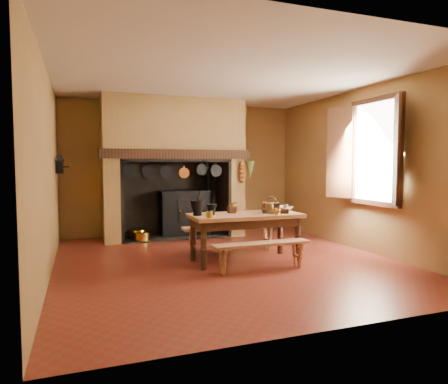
% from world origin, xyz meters
% --- Properties ---
extents(floor, '(5.50, 5.50, 0.00)m').
position_xyz_m(floor, '(0.00, 0.00, 0.00)').
color(floor, maroon).
rests_on(floor, ground).
extents(ceiling, '(5.50, 5.50, 0.00)m').
position_xyz_m(ceiling, '(0.00, 0.00, 2.80)').
color(ceiling, silver).
rests_on(ceiling, back_wall).
extents(back_wall, '(5.00, 0.02, 2.80)m').
position_xyz_m(back_wall, '(0.00, 2.75, 1.40)').
color(back_wall, olive).
rests_on(back_wall, floor).
extents(wall_left, '(0.02, 5.50, 2.80)m').
position_xyz_m(wall_left, '(-2.50, 0.00, 1.40)').
color(wall_left, olive).
rests_on(wall_left, floor).
extents(wall_right, '(0.02, 5.50, 2.80)m').
position_xyz_m(wall_right, '(2.50, 0.00, 1.40)').
color(wall_right, olive).
rests_on(wall_right, floor).
extents(wall_front, '(5.00, 0.02, 2.80)m').
position_xyz_m(wall_front, '(0.00, -2.75, 1.40)').
color(wall_front, olive).
rests_on(wall_front, floor).
extents(chimney_breast, '(2.95, 0.96, 2.80)m').
position_xyz_m(chimney_breast, '(-0.30, 2.31, 1.81)').
color(chimney_breast, olive).
rests_on(chimney_breast, floor).
extents(iron_range, '(1.12, 0.55, 1.60)m').
position_xyz_m(iron_range, '(-0.04, 2.45, 0.48)').
color(iron_range, black).
rests_on(iron_range, floor).
extents(hearth_pans, '(0.51, 0.62, 0.20)m').
position_xyz_m(hearth_pans, '(-1.05, 2.22, 0.09)').
color(hearth_pans, '#BB8F2B').
rests_on(hearth_pans, floor).
extents(hanging_pans, '(1.92, 0.29, 0.27)m').
position_xyz_m(hanging_pans, '(-0.34, 1.81, 1.36)').
color(hanging_pans, black).
rests_on(hanging_pans, chimney_breast).
extents(onion_string, '(0.12, 0.10, 0.46)m').
position_xyz_m(onion_string, '(1.00, 1.79, 1.33)').
color(onion_string, '#9E4E1D').
rests_on(onion_string, chimney_breast).
extents(herb_bunch, '(0.20, 0.20, 0.35)m').
position_xyz_m(herb_bunch, '(1.18, 1.79, 1.38)').
color(herb_bunch, '#575E2C').
rests_on(herb_bunch, chimney_breast).
extents(window, '(0.39, 1.75, 1.76)m').
position_xyz_m(window, '(2.35, -0.40, 1.70)').
color(window, white).
rests_on(window, wall_right).
extents(wall_coffee_mill, '(0.23, 0.16, 0.31)m').
position_xyz_m(wall_coffee_mill, '(-2.42, 1.55, 1.52)').
color(wall_coffee_mill, black).
rests_on(wall_coffee_mill, wall_left).
extents(work_table, '(1.70, 0.76, 0.74)m').
position_xyz_m(work_table, '(0.28, -0.11, 0.62)').
color(work_table, '#A5754B').
rests_on(work_table, floor).
extents(bench_front, '(1.42, 0.25, 0.40)m').
position_xyz_m(bench_front, '(0.28, -0.70, 0.30)').
color(bench_front, '#A5754B').
rests_on(bench_front, floor).
extents(bench_back, '(1.66, 0.29, 0.47)m').
position_xyz_m(bench_back, '(0.28, 0.49, 0.35)').
color(bench_back, '#A5754B').
rests_on(bench_back, floor).
extents(mortar_large, '(0.22, 0.22, 0.38)m').
position_xyz_m(mortar_large, '(-0.47, -0.06, 0.86)').
color(mortar_large, black).
rests_on(mortar_large, work_table).
extents(mortar_small, '(0.16, 0.16, 0.28)m').
position_xyz_m(mortar_small, '(-0.26, -0.08, 0.83)').
color(mortar_small, black).
rests_on(mortar_small, work_table).
extents(coffee_grinder, '(0.15, 0.11, 0.17)m').
position_xyz_m(coffee_grinder, '(0.11, 0.03, 0.80)').
color(coffee_grinder, '#3C2213').
rests_on(coffee_grinder, work_table).
extents(brass_mug_a, '(0.11, 0.11, 0.10)m').
position_xyz_m(brass_mug_a, '(-0.40, -0.40, 0.79)').
color(brass_mug_a, '#BB8F2B').
rests_on(brass_mug_a, work_table).
extents(brass_mug_b, '(0.09, 0.09, 0.09)m').
position_xyz_m(brass_mug_b, '(0.22, 0.18, 0.78)').
color(brass_mug_b, '#BB8F2B').
rests_on(brass_mug_b, work_table).
extents(mixing_bowl, '(0.35, 0.35, 0.07)m').
position_xyz_m(mixing_bowl, '(1.03, 0.07, 0.77)').
color(mixing_bowl, beige).
rests_on(mixing_bowl, work_table).
extents(stoneware_crock, '(0.14, 0.14, 0.16)m').
position_xyz_m(stoneware_crock, '(0.64, -0.20, 0.81)').
color(stoneware_crock, brown).
rests_on(stoneware_crock, work_table).
extents(glass_jar, '(0.09, 0.09, 0.13)m').
position_xyz_m(glass_jar, '(0.92, -0.20, 0.80)').
color(glass_jar, beige).
rests_on(glass_jar, work_table).
extents(wicker_basket, '(0.31, 0.27, 0.25)m').
position_xyz_m(wicker_basket, '(0.76, 0.00, 0.82)').
color(wicker_basket, '#4B2D16').
rests_on(wicker_basket, work_table).
extents(wooden_tray, '(0.47, 0.41, 0.07)m').
position_xyz_m(wooden_tray, '(0.77, -0.14, 0.77)').
color(wooden_tray, '#3C2213').
rests_on(wooden_tray, work_table).
extents(brass_cup, '(0.12, 0.12, 0.09)m').
position_xyz_m(brass_cup, '(0.67, -0.39, 0.78)').
color(brass_cup, '#BB8F2B').
rests_on(brass_cup, work_table).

